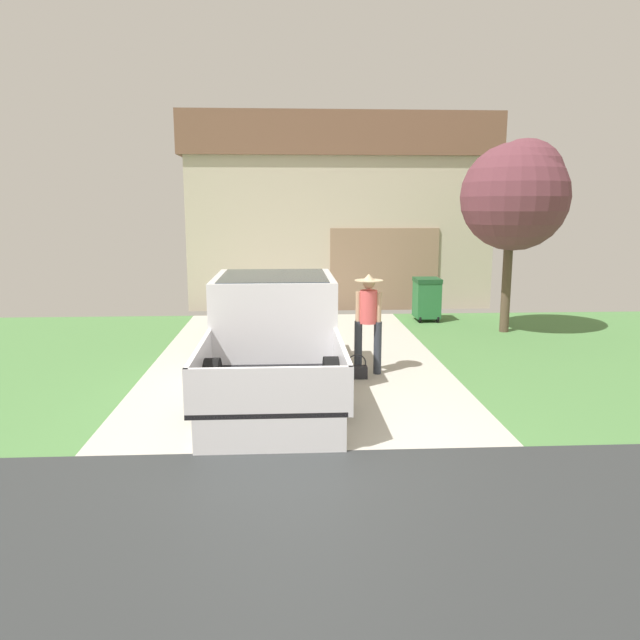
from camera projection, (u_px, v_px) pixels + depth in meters
name	position (u px, v px, depth m)	size (l,w,h in m)	color
ground	(310.00, 538.00, 5.19)	(29.20, 18.60, 0.18)	beige
pickup_truck	(274.00, 334.00, 9.78)	(2.07, 5.13, 1.69)	white
person_with_hat	(368.00, 316.00, 10.13)	(0.47, 0.47, 1.69)	#333842
handbag	(357.00, 371.00, 9.98)	(0.34, 0.17, 0.41)	#232328
house_with_garage	(334.00, 211.00, 18.97)	(8.60, 6.11, 5.24)	#C1B49D
front_yard_tree	(516.00, 193.00, 12.99)	(2.30, 2.30, 4.20)	brown
wheeled_trash_bin	(427.00, 298.00, 14.94)	(0.60, 0.72, 1.06)	#286B38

